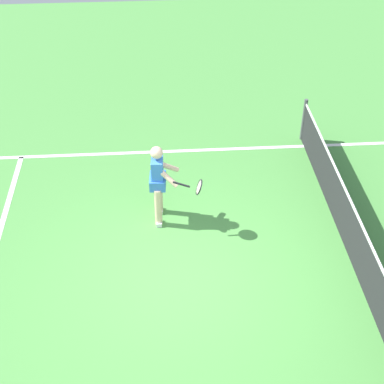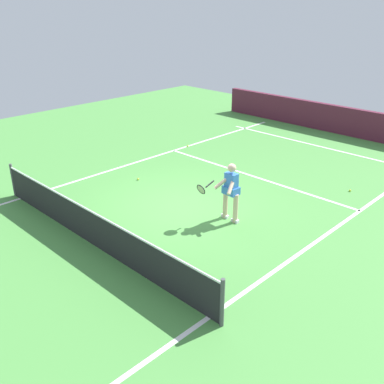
{
  "view_description": "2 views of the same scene",
  "coord_description": "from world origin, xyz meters",
  "px_view_note": "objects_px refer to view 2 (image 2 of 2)",
  "views": [
    {
      "loc": [
        6.75,
        -0.29,
        6.92
      ],
      "look_at": [
        -0.88,
        0.25,
        1.03
      ],
      "focal_mm": 54.39,
      "sensor_mm": 36.0,
      "label": 1
    },
    {
      "loc": [
        -7.89,
        7.64,
        5.29
      ],
      "look_at": [
        -0.98,
        0.58,
        0.91
      ],
      "focal_mm": 41.11,
      "sensor_mm": 36.0,
      "label": 2
    }
  ],
  "objects_px": {
    "tennis_ball_near": "(138,179)",
    "tennis_ball_far": "(350,191)",
    "tennis_player": "(230,190)",
    "tennis_ball_mid": "(188,146)"
  },
  "relations": [
    {
      "from": "tennis_ball_near",
      "to": "tennis_ball_far",
      "type": "bearing_deg",
      "value": -143.57
    },
    {
      "from": "tennis_player",
      "to": "tennis_ball_near",
      "type": "distance_m",
      "value": 3.91
    },
    {
      "from": "tennis_player",
      "to": "tennis_ball_far",
      "type": "bearing_deg",
      "value": -109.56
    },
    {
      "from": "tennis_ball_far",
      "to": "tennis_ball_near",
      "type": "bearing_deg",
      "value": 36.43
    },
    {
      "from": "tennis_ball_near",
      "to": "tennis_ball_mid",
      "type": "xyz_separation_m",
      "value": [
        1.29,
        -3.51,
        0.0
      ]
    },
    {
      "from": "tennis_ball_mid",
      "to": "tennis_player",
      "type": "bearing_deg",
      "value": 144.82
    },
    {
      "from": "tennis_player",
      "to": "tennis_ball_mid",
      "type": "distance_m",
      "value": 6.3
    },
    {
      "from": "tennis_ball_mid",
      "to": "tennis_ball_near",
      "type": "bearing_deg",
      "value": 110.11
    },
    {
      "from": "tennis_ball_near",
      "to": "tennis_ball_far",
      "type": "relative_size",
      "value": 1.0
    },
    {
      "from": "tennis_player",
      "to": "tennis_ball_near",
      "type": "height_order",
      "value": "tennis_player"
    }
  ]
}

